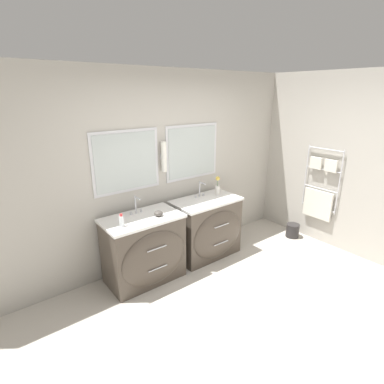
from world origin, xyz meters
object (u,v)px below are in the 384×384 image
(vanity_left, at_px, (145,249))
(vanity_right, at_px, (207,228))
(flower_vase, at_px, (217,187))
(toiletry_bottle, at_px, (121,221))
(waste_bin, at_px, (293,230))
(amenity_bowl, at_px, (159,213))

(vanity_left, xyz_separation_m, vanity_right, (1.02, 0.00, 0.00))
(vanity_right, relative_size, flower_vase, 3.47)
(vanity_right, xyz_separation_m, flower_vase, (0.27, 0.10, 0.54))
(toiletry_bottle, bearing_deg, vanity_left, 10.49)
(waste_bin, bearing_deg, toiletry_bottle, 172.40)
(amenity_bowl, xyz_separation_m, waste_bin, (2.35, -0.38, -0.78))
(amenity_bowl, relative_size, waste_bin, 0.49)
(vanity_left, relative_size, flower_vase, 3.47)
(flower_vase, bearing_deg, waste_bin, -23.38)
(toiletry_bottle, relative_size, waste_bin, 0.66)
(amenity_bowl, bearing_deg, flower_vase, 8.02)
(flower_vase, bearing_deg, toiletry_bottle, -174.44)
(amenity_bowl, relative_size, flower_vase, 0.39)
(vanity_right, relative_size, amenity_bowl, 8.80)
(toiletry_bottle, height_order, waste_bin, toiletry_bottle)
(flower_vase, distance_m, waste_bin, 1.60)
(vanity_right, bearing_deg, amenity_bowl, -176.10)
(flower_vase, bearing_deg, vanity_right, -159.79)
(vanity_left, distance_m, vanity_right, 1.02)
(amenity_bowl, height_order, flower_vase, flower_vase)
(vanity_left, height_order, flower_vase, flower_vase)
(vanity_right, bearing_deg, flower_vase, 20.21)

